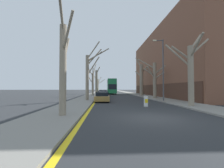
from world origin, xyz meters
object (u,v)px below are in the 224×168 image
(street_tree_left_0, at_px, (63,65))
(street_tree_right_2, at_px, (141,79))
(street_tree_right_0, at_px, (191,70))
(parked_car_0, at_px, (102,97))
(street_tree_left_4, at_px, (98,85))
(traffic_bollard, at_px, (146,101))
(parked_car_1, at_px, (103,95))
(street_tree_left_3, at_px, (97,81))
(parked_car_2, at_px, (103,93))
(lamp_post, at_px, (162,67))
(street_tree_left_1, at_px, (89,73))
(street_tree_left_2, at_px, (93,82))
(double_decker_bus, at_px, (111,86))
(street_tree_right_1, at_px, (154,78))

(street_tree_left_0, relative_size, street_tree_right_2, 0.80)
(street_tree_right_0, bearing_deg, parked_car_0, 145.02)
(street_tree_left_4, distance_m, traffic_bollard, 43.29)
(parked_car_0, distance_m, traffic_bollard, 6.89)
(street_tree_right_2, distance_m, traffic_bollard, 19.82)
(parked_car_1, bearing_deg, street_tree_left_3, 96.24)
(parked_car_2, distance_m, traffic_bollard, 17.98)
(street_tree_left_0, xyz_separation_m, traffic_bollard, (6.48, 4.97, -2.67))
(street_tree_right_0, xyz_separation_m, lamp_post, (-0.64, 5.23, 1.03))
(street_tree_left_4, bearing_deg, street_tree_left_1, -89.57)
(street_tree_left_2, distance_m, double_decker_bus, 12.99)
(street_tree_left_0, distance_m, parked_car_2, 22.68)
(street_tree_left_0, distance_m, parked_car_0, 10.91)
(street_tree_right_1, relative_size, parked_car_0, 1.74)
(street_tree_left_3, xyz_separation_m, double_decker_bus, (4.51, 0.07, -1.40))
(street_tree_right_1, xyz_separation_m, parked_car_2, (-8.53, 7.30, -2.70))
(parked_car_1, bearing_deg, parked_car_2, 90.00)
(parked_car_0, bearing_deg, street_tree_left_4, 93.27)
(double_decker_bus, xyz_separation_m, traffic_bollard, (1.90, -30.98, -1.96))
(street_tree_left_4, xyz_separation_m, traffic_bollard, (6.41, -42.74, -2.45))
(double_decker_bus, bearing_deg, street_tree_left_2, -111.22)
(street_tree_left_2, bearing_deg, street_tree_left_4, 89.55)
(street_tree_left_3, relative_size, parked_car_1, 2.06)
(street_tree_left_3, distance_m, parked_car_1, 19.91)
(street_tree_left_2, xyz_separation_m, parked_car_0, (2.32, -13.48, -2.41))
(street_tree_left_4, distance_m, parked_car_1, 31.52)
(street_tree_left_4, bearing_deg, parked_car_2, -85.17)
(street_tree_right_0, xyz_separation_m, parked_car_1, (-8.42, 11.87, -2.85))
(street_tree_left_3, relative_size, lamp_post, 1.00)
(parked_car_1, height_order, parked_car_2, parked_car_2)
(street_tree_left_4, relative_size, street_tree_right_1, 0.87)
(street_tree_left_3, xyz_separation_m, street_tree_left_4, (0.00, 11.83, -0.91))
(street_tree_right_2, bearing_deg, traffic_bollard, -102.69)
(street_tree_left_2, relative_size, traffic_bollard, 7.44)
(parked_car_1, xyz_separation_m, parked_car_2, (-0.00, 6.08, 0.03))
(street_tree_left_3, xyz_separation_m, parked_car_0, (2.14, -25.51, -3.26))
(street_tree_left_4, bearing_deg, street_tree_left_3, -90.01)
(street_tree_left_2, xyz_separation_m, double_decker_bus, (4.70, 12.10, -0.56))
(street_tree_left_0, distance_m, traffic_bollard, 8.59)
(parked_car_0, bearing_deg, double_decker_bus, 84.70)
(street_tree_left_1, xyz_separation_m, parked_car_1, (1.86, 4.60, -3.24))
(parked_car_1, bearing_deg, traffic_bollard, -69.42)
(parked_car_0, bearing_deg, street_tree_left_1, 143.37)
(street_tree_left_4, bearing_deg, street_tree_right_2, -65.68)
(parked_car_0, bearing_deg, street_tree_left_2, 99.78)
(street_tree_left_3, relative_size, double_decker_bus, 0.73)
(street_tree_left_1, height_order, street_tree_right_0, street_tree_left_1)
(street_tree_right_0, distance_m, parked_car_1, 14.83)
(double_decker_bus, height_order, traffic_bollard, double_decker_bus)
(street_tree_right_0, relative_size, traffic_bollard, 7.15)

